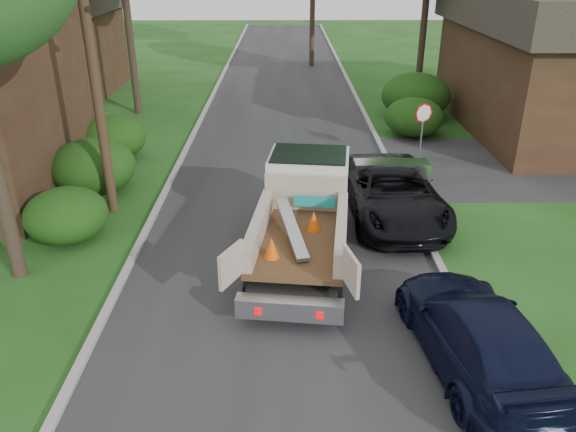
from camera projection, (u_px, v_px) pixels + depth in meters
The scene contains 16 objects.
ground at pixel (284, 295), 13.58m from camera, with size 120.00×120.00×0.00m, color #1E4614.
road at pixel (284, 158), 22.62m from camera, with size 8.00×90.00×0.02m, color #28282B.
curb_left at pixel (182, 157), 22.57m from camera, with size 0.20×90.00×0.12m, color #9E9E99.
curb_right at pixel (386, 156), 22.62m from camera, with size 0.20×90.00×0.12m, color #9E9E99.
stop_sign at pixel (423, 121), 20.99m from camera, with size 0.71×0.32×2.48m.
utility_pole at pixel (90, 44), 15.84m from camera, with size 2.42×1.25×10.00m.
house_left_far at pixel (48, 38), 32.08m from camera, with size 7.56×7.56×6.00m.
house_right at pixel (575, 60), 24.97m from camera, with size 9.72×12.96×6.20m.
hedge_left_a at pixel (66, 215), 15.93m from camera, with size 2.34×2.34×1.53m, color #173B0D.
hedge_left_b at pixel (93, 167), 19.02m from camera, with size 2.86×2.86×1.87m, color #173B0D.
hedge_left_c at pixel (113, 138), 22.22m from camera, with size 2.60×2.60×1.70m, color #173B0D.
hedge_right_a at pixel (414, 117), 25.01m from camera, with size 2.60×2.60×1.70m, color #173B0D.
hedge_right_b at pixel (416, 96), 27.62m from camera, with size 3.38×3.38×2.21m, color #173B0D.
flatbed_truck at pixel (305, 205), 15.30m from camera, with size 3.31×6.52×2.37m.
black_pickup at pixel (392, 192), 17.33m from camera, with size 2.70×5.85×1.63m, color black.
navy_suv at pixel (477, 334), 11.03m from camera, with size 2.07×5.10×1.48m, color black.
Camera 1 is at (0.01, -11.46, 7.55)m, focal length 35.00 mm.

